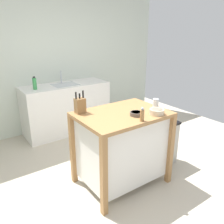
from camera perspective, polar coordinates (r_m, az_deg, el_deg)
name	(u,v)px	position (r m, az deg, el deg)	size (l,w,h in m)	color
ground_plane	(119,191)	(2.93, 1.76, -18.82)	(6.02, 6.02, 0.00)	#BCB29E
wall_back	(41,60)	(4.42, -16.96, 12.04)	(5.02, 0.10, 2.60)	silver
kitchen_island	(122,145)	(2.82, 2.36, -7.99)	(1.02, 0.74, 0.92)	#9E7042
knife_block	(80,105)	(2.65, -7.82, 1.64)	(0.11, 0.09, 0.25)	olive
bowl_ceramic_small	(136,114)	(2.58, 5.95, -0.38)	(0.14, 0.14, 0.04)	#564C47
bowl_ceramic_wide	(157,112)	(2.65, 10.89, 0.10)	(0.16, 0.16, 0.06)	beige
drinking_cup	(156,103)	(2.86, 10.61, 2.10)	(0.07, 0.07, 0.11)	silver
pepper_grinder	(142,115)	(2.42, 7.37, -0.66)	(0.04, 0.04, 0.15)	#9E7042
trash_bin	(163,142)	(3.39, 12.36, -7.26)	(0.36, 0.28, 0.63)	#B7B2A8
sink_counter	(66,108)	(4.37, -11.08, 0.98)	(1.53, 0.60, 0.89)	white
sink_faucet	(61,77)	(4.36, -12.34, 8.37)	(0.02, 0.02, 0.22)	#B7BCC1
bottle_dish_soap	(35,83)	(3.99, -18.39, 6.63)	(0.06, 0.06, 0.21)	green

